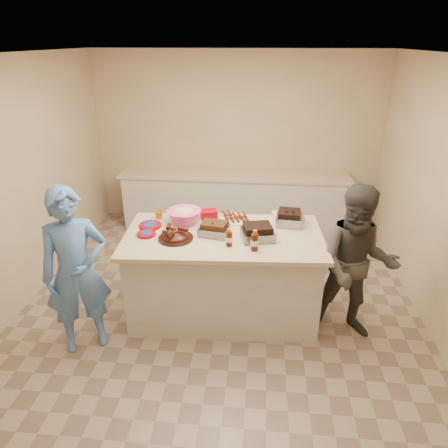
# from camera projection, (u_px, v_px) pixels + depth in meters

# --- Properties ---
(room) EXTENTS (4.50, 5.00, 2.70)m
(room) POSITION_uv_depth(u_px,v_px,m) (220.00, 305.00, 4.66)
(room) COLOR #CDB48C
(room) RESTS_ON ground
(back_counter) EXTENTS (3.60, 0.64, 0.90)m
(back_counter) POSITION_uv_depth(u_px,v_px,m) (234.00, 200.00, 6.45)
(back_counter) COLOR beige
(back_counter) RESTS_ON ground
(island) EXTENTS (2.12, 1.20, 0.98)m
(island) POSITION_uv_depth(u_px,v_px,m) (224.00, 311.00, 4.56)
(island) COLOR beige
(island) RESTS_ON ground
(rib_platter) EXTENTS (0.39, 0.39, 0.14)m
(rib_platter) POSITION_uv_depth(u_px,v_px,m) (176.00, 239.00, 4.06)
(rib_platter) COLOR #43130B
(rib_platter) RESTS_ON island
(pulled_pork_tray) EXTENTS (0.33, 0.27, 0.09)m
(pulled_pork_tray) POSITION_uv_depth(u_px,v_px,m) (214.00, 235.00, 4.15)
(pulled_pork_tray) COLOR #47230F
(pulled_pork_tray) RESTS_ON island
(brisket_tray) EXTENTS (0.37, 0.33, 0.10)m
(brisket_tray) POSITION_uv_depth(u_px,v_px,m) (257.00, 239.00, 4.06)
(brisket_tray) COLOR black
(brisket_tray) RESTS_ON island
(roasting_pan) EXTENTS (0.30, 0.30, 0.11)m
(roasting_pan) POSITION_uv_depth(u_px,v_px,m) (289.00, 224.00, 4.38)
(roasting_pan) COLOR gray
(roasting_pan) RESTS_ON island
(coleslaw_bowl) EXTENTS (0.40, 0.40, 0.26)m
(coleslaw_bowl) POSITION_uv_depth(u_px,v_px,m) (185.00, 223.00, 4.41)
(coleslaw_bowl) COLOR #FF48A2
(coleslaw_bowl) RESTS_ON island
(sausage_plate) EXTENTS (0.43, 0.43, 0.05)m
(sausage_plate) POSITION_uv_depth(u_px,v_px,m) (235.00, 220.00, 4.49)
(sausage_plate) COLOR silver
(sausage_plate) RESTS_ON island
(mac_cheese_dish) EXTENTS (0.37, 0.31, 0.08)m
(mac_cheese_dish) POSITION_uv_depth(u_px,v_px,m) (288.00, 219.00, 4.51)
(mac_cheese_dish) COLOR yellow
(mac_cheese_dish) RESTS_ON island
(bbq_bottle_a) EXTENTS (0.06, 0.06, 0.18)m
(bbq_bottle_a) POSITION_uv_depth(u_px,v_px,m) (229.00, 246.00, 3.93)
(bbq_bottle_a) COLOR #3B1107
(bbq_bottle_a) RESTS_ON island
(bbq_bottle_b) EXTENTS (0.08, 0.08, 0.21)m
(bbq_bottle_b) POSITION_uv_depth(u_px,v_px,m) (254.00, 250.00, 3.85)
(bbq_bottle_b) COLOR #3B1107
(bbq_bottle_b) RESTS_ON island
(mustard_bottle) EXTENTS (0.05, 0.05, 0.13)m
(mustard_bottle) POSITION_uv_depth(u_px,v_px,m) (209.00, 230.00, 4.24)
(mustard_bottle) COLOR #ECD200
(mustard_bottle) RESTS_ON island
(sauce_bowl) EXTENTS (0.13, 0.05, 0.13)m
(sauce_bowl) POSITION_uv_depth(u_px,v_px,m) (213.00, 225.00, 4.35)
(sauce_bowl) COLOR silver
(sauce_bowl) RESTS_ON island
(plate_stack_large) EXTENTS (0.25, 0.25, 0.03)m
(plate_stack_large) POSITION_uv_depth(u_px,v_px,m) (150.00, 227.00, 4.32)
(plate_stack_large) COLOR #94000A
(plate_stack_large) RESTS_ON island
(plate_stack_small) EXTENTS (0.21, 0.21, 0.03)m
(plate_stack_small) POSITION_uv_depth(u_px,v_px,m) (147.00, 235.00, 4.14)
(plate_stack_small) COLOR #94000A
(plate_stack_small) RESTS_ON island
(plastic_cup) EXTENTS (0.10, 0.09, 0.10)m
(plastic_cup) POSITION_uv_depth(u_px,v_px,m) (159.00, 219.00, 4.52)
(plastic_cup) COLOR #AC6D11
(plastic_cup) RESTS_ON island
(basket_stack) EXTENTS (0.21, 0.18, 0.09)m
(basket_stack) POSITION_uv_depth(u_px,v_px,m) (209.00, 218.00, 4.54)
(basket_stack) COLOR #94000A
(basket_stack) RESTS_ON island
(guest_blue) EXTENTS (1.33, 1.77, 0.40)m
(guest_blue) POSITION_uv_depth(u_px,v_px,m) (89.00, 342.00, 4.09)
(guest_blue) COLOR #5282CC
(guest_blue) RESTS_ON ground
(guest_gray) EXTENTS (0.97, 1.71, 0.62)m
(guest_gray) POSITION_uv_depth(u_px,v_px,m) (345.00, 331.00, 4.24)
(guest_gray) COLOR #43423C
(guest_gray) RESTS_ON ground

